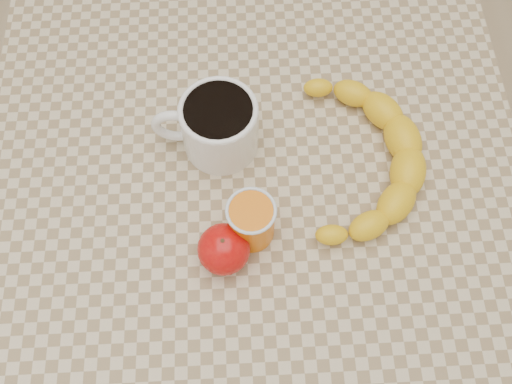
{
  "coord_description": "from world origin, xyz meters",
  "views": [
    {
      "loc": [
        -0.02,
        -0.34,
        1.49
      ],
      "look_at": [
        0.0,
        0.0,
        0.77
      ],
      "focal_mm": 40.0,
      "sensor_mm": 36.0,
      "label": 1
    }
  ],
  "objects_px": {
    "coffee_mug": "(217,125)",
    "apple": "(224,249)",
    "orange_juice_glass": "(251,221)",
    "table": "(256,220)",
    "banana": "(359,159)"
  },
  "relations": [
    {
      "from": "orange_juice_glass",
      "to": "table",
      "type": "bearing_deg",
      "value": 80.21
    },
    {
      "from": "coffee_mug",
      "to": "apple",
      "type": "height_order",
      "value": "coffee_mug"
    },
    {
      "from": "coffee_mug",
      "to": "apple",
      "type": "bearing_deg",
      "value": -88.91
    },
    {
      "from": "coffee_mug",
      "to": "banana",
      "type": "distance_m",
      "value": 0.21
    },
    {
      "from": "table",
      "to": "orange_juice_glass",
      "type": "bearing_deg",
      "value": -99.79
    },
    {
      "from": "coffee_mug",
      "to": "table",
      "type": "bearing_deg",
      "value": -61.65
    },
    {
      "from": "table",
      "to": "orange_juice_glass",
      "type": "distance_m",
      "value": 0.14
    },
    {
      "from": "apple",
      "to": "table",
      "type": "bearing_deg",
      "value": 61.57
    },
    {
      "from": "table",
      "to": "banana",
      "type": "distance_m",
      "value": 0.19
    },
    {
      "from": "table",
      "to": "coffee_mug",
      "type": "distance_m",
      "value": 0.17
    },
    {
      "from": "table",
      "to": "coffee_mug",
      "type": "height_order",
      "value": "coffee_mug"
    },
    {
      "from": "orange_juice_glass",
      "to": "apple",
      "type": "distance_m",
      "value": 0.05
    },
    {
      "from": "coffee_mug",
      "to": "orange_juice_glass",
      "type": "height_order",
      "value": "coffee_mug"
    },
    {
      "from": "orange_juice_glass",
      "to": "apple",
      "type": "xyz_separation_m",
      "value": [
        -0.04,
        -0.04,
        -0.01
      ]
    },
    {
      "from": "orange_juice_glass",
      "to": "coffee_mug",
      "type": "bearing_deg",
      "value": 105.99
    }
  ]
}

